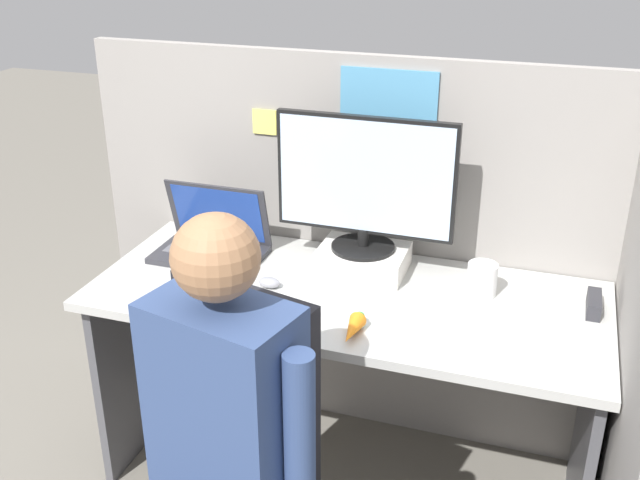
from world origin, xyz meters
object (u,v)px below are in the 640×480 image
at_px(carrot_toy, 352,330).
at_px(coffee_mug, 482,279).
at_px(paper_box, 363,259).
at_px(laptop, 212,242).
at_px(monitor, 365,182).
at_px(person, 222,451).
at_px(stapler, 594,304).

height_order(carrot_toy, coffee_mug, coffee_mug).
bearing_deg(carrot_toy, paper_box, 101.53).
height_order(laptop, carrot_toy, laptop).
distance_m(paper_box, laptop, 0.53).
height_order(paper_box, laptop, laptop).
distance_m(laptop, carrot_toy, 0.72).
bearing_deg(monitor, person, -93.71).
height_order(monitor, laptop, monitor).
distance_m(person, coffee_mug, 1.03).
bearing_deg(stapler, person, -130.88).
distance_m(carrot_toy, coffee_mug, 0.49).
xyz_separation_m(laptop, person, (0.47, -0.92, -0.06)).
relative_size(monitor, coffee_mug, 5.56).
distance_m(monitor, stapler, 0.79).
relative_size(person, coffee_mug, 12.33).
bearing_deg(carrot_toy, stapler, 29.99).
bearing_deg(coffee_mug, carrot_toy, -129.77).
bearing_deg(person, stapler, 49.12).
distance_m(stapler, person, 1.22).
distance_m(paper_box, stapler, 0.74).
bearing_deg(person, monitor, 86.29).
bearing_deg(laptop, coffee_mug, -0.10).
xyz_separation_m(paper_box, monitor, (0.00, 0.00, 0.27)).
bearing_deg(paper_box, monitor, 90.00).
distance_m(stapler, coffee_mug, 0.34).
height_order(paper_box, carrot_toy, paper_box).
distance_m(stapler, carrot_toy, 0.75).
bearing_deg(coffee_mug, paper_box, 173.34).
xyz_separation_m(monitor, laptop, (-0.53, -0.05, -0.26)).
xyz_separation_m(paper_box, laptop, (-0.53, -0.04, 0.01)).
relative_size(monitor, carrot_toy, 3.86).
height_order(monitor, person, person).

